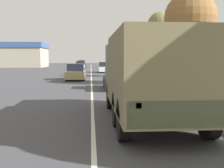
# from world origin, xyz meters

# --- Properties ---
(ground_plane) EXTENTS (180.00, 180.00, 0.00)m
(ground_plane) POSITION_xyz_m (0.00, 40.00, 0.00)
(ground_plane) COLOR #424247
(lane_centre_stripe) EXTENTS (0.12, 120.00, 0.00)m
(lane_centre_stripe) POSITION_xyz_m (0.00, 40.00, 0.00)
(lane_centre_stripe) COLOR silver
(lane_centre_stripe) RESTS_ON ground
(sidewalk_right) EXTENTS (1.80, 120.00, 0.12)m
(sidewalk_right) POSITION_xyz_m (4.50, 40.00, 0.06)
(sidewalk_right) COLOR beige
(sidewalk_right) RESTS_ON ground
(grass_strip_right) EXTENTS (7.00, 120.00, 0.02)m
(grass_strip_right) POSITION_xyz_m (8.90, 40.00, 0.01)
(grass_strip_right) COLOR #6B9347
(grass_strip_right) RESTS_ON ground
(military_truck) EXTENTS (2.54, 7.15, 2.84)m
(military_truck) POSITION_xyz_m (1.89, 10.02, 1.62)
(military_truck) COLOR #545B3D
(military_truck) RESTS_ON ground
(car_nearest_ahead) EXTENTS (1.79, 4.10, 1.56)m
(car_nearest_ahead) POSITION_xyz_m (1.76, 20.14, 0.70)
(car_nearest_ahead) COLOR black
(car_nearest_ahead) RESTS_ON ground
(car_second_ahead) EXTENTS (1.79, 4.79, 1.59)m
(car_second_ahead) POSITION_xyz_m (-1.55, 28.68, 0.72)
(car_second_ahead) COLOR tan
(car_second_ahead) RESTS_ON ground
(car_third_ahead) EXTENTS (1.71, 4.54, 1.57)m
(car_third_ahead) POSITION_xyz_m (1.97, 43.40, 0.70)
(car_third_ahead) COLOR silver
(car_third_ahead) RESTS_ON ground
(car_fourth_ahead) EXTENTS (1.71, 4.52, 1.58)m
(car_fourth_ahead) POSITION_xyz_m (-2.15, 57.01, 0.71)
(car_fourth_ahead) COLOR silver
(car_fourth_ahead) RESTS_ON ground
(car_farthest_ahead) EXTENTS (1.73, 4.78, 1.70)m
(car_farthest_ahead) POSITION_xyz_m (-2.19, 66.46, 0.76)
(car_farthest_ahead) COLOR black
(car_farthest_ahead) RESTS_ON ground
(pickup_truck) EXTENTS (1.92, 5.78, 1.84)m
(pickup_truck) POSITION_xyz_m (7.59, 16.81, 0.91)
(pickup_truck) COLOR maroon
(pickup_truck) RESTS_ON grass_strip_right
(tree_mid_right) EXTENTS (4.05, 4.05, 7.29)m
(tree_mid_right) POSITION_xyz_m (7.72, 22.56, 5.27)
(tree_mid_right) COLOR brown
(tree_mid_right) RESTS_ON grass_strip_right
(tree_far_right) EXTENTS (3.07, 3.07, 7.21)m
(tree_far_right) POSITION_xyz_m (7.68, 31.69, 5.63)
(tree_far_right) COLOR #4C3D2D
(tree_far_right) RESTS_ON grass_strip_right
(building_distant) EXTENTS (14.79, 12.84, 5.84)m
(building_distant) POSITION_xyz_m (-18.64, 72.37, 2.96)
(building_distant) COLOR #B2A893
(building_distant) RESTS_ON ground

